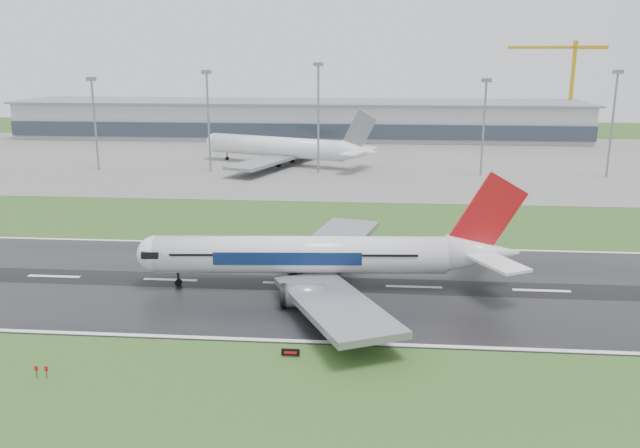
{
  "coord_description": "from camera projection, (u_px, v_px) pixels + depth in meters",
  "views": [
    {
      "loc": [
        33.37,
        -100.2,
        36.78
      ],
      "look_at": [
        23.84,
        12.0,
        7.0
      ],
      "focal_mm": 36.91,
      "sensor_mm": 36.0,
      "label": 1
    }
  ],
  "objects": [
    {
      "name": "tower_crane",
      "position": [
        571.0,
        89.0,
        286.41
      ],
      "size": [
        39.76,
        15.82,
        41.09
      ],
      "primitive_type": null,
      "rotation": [
        0.0,
        0.0,
        -0.34
      ],
      "color": "#CA9213",
      "rests_on": "ground"
    },
    {
      "name": "ground",
      "position": [
        170.0,
        280.0,
        108.66
      ],
      "size": [
        520.0,
        520.0,
        0.0
      ],
      "primitive_type": "plane",
      "color": "#2A4F1C",
      "rests_on": "ground"
    },
    {
      "name": "apron",
      "position": [
        279.0,
        159.0,
        229.06
      ],
      "size": [
        400.0,
        130.0,
        0.08
      ],
      "primitive_type": "cube",
      "color": "slate",
      "rests_on": "ground"
    },
    {
      "name": "floodmast_3",
      "position": [
        318.0,
        121.0,
        199.57
      ],
      "size": [
        0.64,
        0.64,
        32.21
      ],
      "primitive_type": "cylinder",
      "color": "gray",
      "rests_on": "ground"
    },
    {
      "name": "parked_airliner",
      "position": [
        284.0,
        137.0,
        215.85
      ],
      "size": [
        80.26,
        77.71,
        18.6
      ],
      "primitive_type": null,
      "rotation": [
        0.0,
        0.0,
        -0.36
      ],
      "color": "white",
      "rests_on": "apron"
    },
    {
      "name": "main_airliner",
      "position": [
        328.0,
        233.0,
        103.4
      ],
      "size": [
        64.69,
        62.03,
        17.88
      ],
      "primitive_type": null,
      "rotation": [
        0.0,
        0.0,
        0.07
      ],
      "color": "silver",
      "rests_on": "runway"
    },
    {
      "name": "floodmast_4",
      "position": [
        483.0,
        130.0,
        196.09
      ],
      "size": [
        0.64,
        0.64,
        27.74
      ],
      "primitive_type": "cylinder",
      "color": "gray",
      "rests_on": "ground"
    },
    {
      "name": "floodmast_5",
      "position": [
        612.0,
        127.0,
        192.74
      ],
      "size": [
        0.64,
        0.64,
        30.27
      ],
      "primitive_type": "cylinder",
      "color": "gray",
      "rests_on": "ground"
    },
    {
      "name": "floodmast_2",
      "position": [
        209.0,
        124.0,
        202.65
      ],
      "size": [
        0.64,
        0.64,
        29.87
      ],
      "primitive_type": "cylinder",
      "color": "gray",
      "rests_on": "ground"
    },
    {
      "name": "runway_sign",
      "position": [
        291.0,
        353.0,
        81.42
      ],
      "size": [
        2.31,
        0.5,
        1.04
      ],
      "primitive_type": null,
      "rotation": [
        0.0,
        0.0,
        0.11
      ],
      "color": "black",
      "rests_on": "ground"
    },
    {
      "name": "runway",
      "position": [
        170.0,
        280.0,
        108.64
      ],
      "size": [
        400.0,
        45.0,
        0.1
      ],
      "primitive_type": "cube",
      "color": "black",
      "rests_on": "ground"
    },
    {
      "name": "floodmast_1",
      "position": [
        95.0,
        126.0,
        205.9
      ],
      "size": [
        0.64,
        0.64,
        27.7
      ],
      "primitive_type": "cylinder",
      "color": "gray",
      "rests_on": "ground"
    },
    {
      "name": "terminal",
      "position": [
        299.0,
        120.0,
        284.95
      ],
      "size": [
        240.0,
        36.0,
        15.0
      ],
      "primitive_type": "cube",
      "color": "#989BA4",
      "rests_on": "ground"
    }
  ]
}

